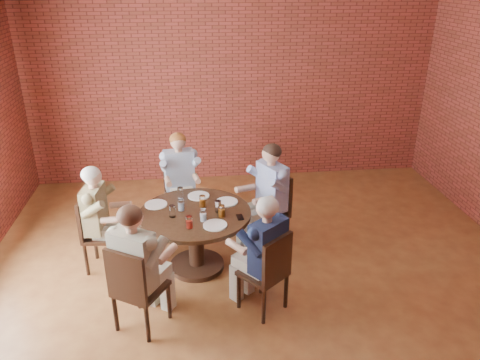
{
  "coord_description": "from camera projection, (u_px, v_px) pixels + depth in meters",
  "views": [
    {
      "loc": [
        -0.72,
        -3.92,
        3.24
      ],
      "look_at": [
        -0.16,
        1.0,
        1.03
      ],
      "focal_mm": 35.0,
      "sensor_mm": 36.0,
      "label": 1
    }
  ],
  "objects": [
    {
      "name": "floor",
      "position": [
        266.0,
        306.0,
        4.95
      ],
      "size": [
        7.0,
        7.0,
        0.0
      ],
      "primitive_type": "plane",
      "color": "#955D2E",
      "rests_on": "ground"
    },
    {
      "name": "wall_back",
      "position": [
        233.0,
        78.0,
        7.43
      ],
      "size": [
        7.0,
        0.0,
        7.0
      ],
      "primitive_type": "plane",
      "rotation": [
        1.57,
        0.0,
        0.0
      ],
      "color": "maroon",
      "rests_on": "ground"
    },
    {
      "name": "dining_table",
      "position": [
        196.0,
        229.0,
        5.39
      ],
      "size": [
        1.28,
        1.28,
        0.75
      ],
      "color": "#341911",
      "rests_on": "floor"
    },
    {
      "name": "chair_a",
      "position": [
        273.0,
        206.0,
        5.94
      ],
      "size": [
        0.58,
        0.58,
        0.95
      ],
      "rotation": [
        0.0,
        0.0,
        -1.12
      ],
      "color": "#341911",
      "rests_on": "floor"
    },
    {
      "name": "diner_a",
      "position": [
        268.0,
        196.0,
        5.83
      ],
      "size": [
        0.84,
        0.78,
        1.36
      ],
      "primitive_type": null,
      "rotation": [
        0.0,
        0.0,
        -1.12
      ],
      "color": "#3A5098",
      "rests_on": "floor"
    },
    {
      "name": "chair_b",
      "position": [
        180.0,
        188.0,
        6.47
      ],
      "size": [
        0.47,
        0.47,
        0.92
      ],
      "rotation": [
        0.0,
        0.0,
        0.15
      ],
      "color": "#341911",
      "rests_on": "floor"
    },
    {
      "name": "diner_b",
      "position": [
        180.0,
        180.0,
        6.34
      ],
      "size": [
        0.6,
        0.7,
        1.31
      ],
      "primitive_type": null,
      "rotation": [
        0.0,
        0.0,
        0.15
      ],
      "color": "#91A0B9",
      "rests_on": "floor"
    },
    {
      "name": "chair_c",
      "position": [
        96.0,
        230.0,
        5.43
      ],
      "size": [
        0.45,
        0.45,
        0.91
      ],
      "rotation": [
        0.0,
        0.0,
        1.44
      ],
      "color": "#341911",
      "rests_on": "floor"
    },
    {
      "name": "diner_c",
      "position": [
        101.0,
        219.0,
        5.36
      ],
      "size": [
        0.68,
        0.58,
        1.29
      ],
      "primitive_type": null,
      "rotation": [
        0.0,
        0.0,
        1.44
      ],
      "color": "brown",
      "rests_on": "floor"
    },
    {
      "name": "chair_d",
      "position": [
        134.0,
        287.0,
        4.43
      ],
      "size": [
        0.59,
        0.59,
        0.94
      ],
      "rotation": [
        0.0,
        0.0,
        2.6
      ],
      "color": "#341911",
      "rests_on": "floor"
    },
    {
      "name": "diner_d",
      "position": [
        138.0,
        268.0,
        4.44
      ],
      "size": [
        0.8,
        0.84,
        1.35
      ],
      "primitive_type": null,
      "rotation": [
        0.0,
        0.0,
        2.6
      ],
      "color": "tan",
      "rests_on": "floor"
    },
    {
      "name": "chair_e",
      "position": [
        269.0,
        271.0,
        4.69
      ],
      "size": [
        0.57,
        0.57,
        0.92
      ],
      "rotation": [
        0.0,
        0.0,
        3.83
      ],
      "color": "#341911",
      "rests_on": "floor"
    },
    {
      "name": "diner_e",
      "position": [
        263.0,
        255.0,
        4.68
      ],
      "size": [
        0.78,
        0.8,
        1.3
      ],
      "primitive_type": null,
      "rotation": [
        0.0,
        0.0,
        3.83
      ],
      "color": "#151F3D",
      "rests_on": "floor"
    },
    {
      "name": "plate_a",
      "position": [
        227.0,
        202.0,
        5.52
      ],
      "size": [
        0.26,
        0.26,
        0.01
      ],
      "primitive_type": "cylinder",
      "color": "white",
      "rests_on": "dining_table"
    },
    {
      "name": "plate_b",
      "position": [
        199.0,
        196.0,
        5.66
      ],
      "size": [
        0.26,
        0.26,
        0.01
      ],
      "primitive_type": "cylinder",
      "color": "white",
      "rests_on": "dining_table"
    },
    {
      "name": "plate_c",
      "position": [
        156.0,
        204.0,
        5.46
      ],
      "size": [
        0.26,
        0.26,
        0.01
      ],
      "primitive_type": "cylinder",
      "color": "white",
      "rests_on": "dining_table"
    },
    {
      "name": "plate_d",
      "position": [
        215.0,
        225.0,
        5.01
      ],
      "size": [
        0.26,
        0.26,
        0.01
      ],
      "primitive_type": "cylinder",
      "color": "white",
      "rests_on": "dining_table"
    },
    {
      "name": "glass_a",
      "position": [
        218.0,
        206.0,
        5.27
      ],
      "size": [
        0.07,
        0.07,
        0.14
      ],
      "primitive_type": "cylinder",
      "color": "white",
      "rests_on": "dining_table"
    },
    {
      "name": "glass_b",
      "position": [
        202.0,
        201.0,
        5.39
      ],
      "size": [
        0.07,
        0.07,
        0.14
      ],
      "primitive_type": "cylinder",
      "color": "white",
      "rests_on": "dining_table"
    },
    {
      "name": "glass_c",
      "position": [
        180.0,
        193.0,
        5.6
      ],
      "size": [
        0.07,
        0.07,
        0.14
      ],
      "primitive_type": "cylinder",
      "color": "white",
      "rests_on": "dining_table"
    },
    {
      "name": "glass_d",
      "position": [
        181.0,
        205.0,
        5.31
      ],
      "size": [
        0.07,
        0.07,
        0.14
      ],
      "primitive_type": "cylinder",
      "color": "white",
      "rests_on": "dining_table"
    },
    {
      "name": "glass_e",
      "position": [
        172.0,
        211.0,
        5.17
      ],
      "size": [
        0.07,
        0.07,
        0.14
      ],
      "primitive_type": "cylinder",
      "color": "white",
      "rests_on": "dining_table"
    },
    {
      "name": "glass_f",
      "position": [
        189.0,
        222.0,
        4.94
      ],
      "size": [
        0.07,
        0.07,
        0.14
      ],
      "primitive_type": "cylinder",
      "color": "white",
      "rests_on": "dining_table"
    },
    {
      "name": "glass_g",
      "position": [
        203.0,
        215.0,
        5.09
      ],
      "size": [
        0.07,
        0.07,
        0.14
      ],
      "primitive_type": "cylinder",
      "color": "white",
      "rests_on": "dining_table"
    },
    {
      "name": "glass_h",
      "position": [
        222.0,
        211.0,
        5.17
      ],
      "size": [
        0.07,
        0.07,
        0.14
      ],
      "primitive_type": "cylinder",
      "color": "white",
      "rests_on": "dining_table"
    },
    {
      "name": "smartphone",
      "position": [
        240.0,
        217.0,
        5.18
      ],
      "size": [
        0.08,
        0.14,
        0.01
      ],
      "primitive_type": "cube",
      "rotation": [
        0.0,
        0.0,
        0.09
      ],
      "color": "black",
      "rests_on": "dining_table"
    }
  ]
}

